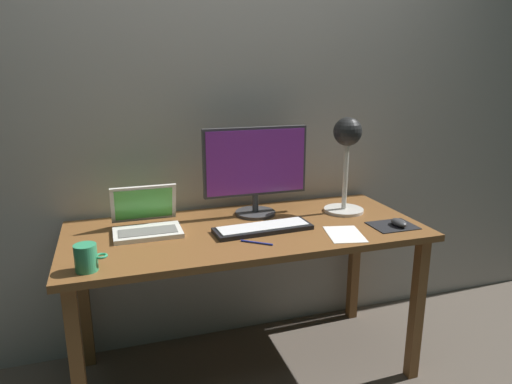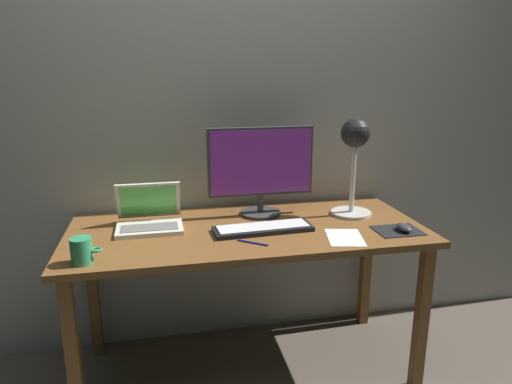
# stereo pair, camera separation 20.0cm
# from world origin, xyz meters

# --- Properties ---
(ground_plane) EXTENTS (4.80, 4.80, 0.00)m
(ground_plane) POSITION_xyz_m (0.00, 0.00, 0.00)
(ground_plane) COLOR brown
(ground_plane) RESTS_ON ground
(back_wall) EXTENTS (4.80, 0.06, 2.60)m
(back_wall) POSITION_xyz_m (0.00, 0.40, 1.30)
(back_wall) COLOR #A8A099
(back_wall) RESTS_ON ground
(desk) EXTENTS (1.60, 0.70, 0.74)m
(desk) POSITION_xyz_m (0.00, 0.00, 0.66)
(desk) COLOR brown
(desk) RESTS_ON ground
(monitor) EXTENTS (0.51, 0.20, 0.43)m
(monitor) POSITION_xyz_m (0.10, 0.18, 0.98)
(monitor) COLOR #38383A
(monitor) RESTS_ON desk
(keyboard_main) EXTENTS (0.45, 0.17, 0.03)m
(keyboard_main) POSITION_xyz_m (0.06, -0.06, 0.75)
(keyboard_main) COLOR black
(keyboard_main) RESTS_ON desk
(laptop) EXTENTS (0.29, 0.26, 0.20)m
(laptop) POSITION_xyz_m (-0.43, 0.11, 0.80)
(laptop) COLOR silver
(laptop) RESTS_ON desk
(desk_lamp) EXTENTS (0.20, 0.20, 0.47)m
(desk_lamp) POSITION_xyz_m (0.54, 0.09, 1.07)
(desk_lamp) COLOR beige
(desk_lamp) RESTS_ON desk
(mousepad) EXTENTS (0.20, 0.16, 0.00)m
(mousepad) POSITION_xyz_m (0.65, -0.18, 0.74)
(mousepad) COLOR black
(mousepad) RESTS_ON desk
(mouse) EXTENTS (0.06, 0.10, 0.03)m
(mouse) POSITION_xyz_m (0.67, -0.20, 0.76)
(mouse) COLOR #38383A
(mouse) RESTS_ON mousepad
(coffee_mug) EXTENTS (0.12, 0.08, 0.10)m
(coffee_mug) POSITION_xyz_m (-0.67, -0.26, 0.79)
(coffee_mug) COLOR #339966
(coffee_mug) RESTS_ON desk
(paper_sheet_near_mouse) EXTENTS (0.19, 0.24, 0.00)m
(paper_sheet_near_mouse) POSITION_xyz_m (0.39, -0.21, 0.74)
(paper_sheet_near_mouse) COLOR white
(paper_sheet_near_mouse) RESTS_ON desk
(pen) EXTENTS (0.12, 0.09, 0.01)m
(pen) POSITION_xyz_m (-0.01, -0.20, 0.74)
(pen) COLOR #2633A5
(pen) RESTS_ON desk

